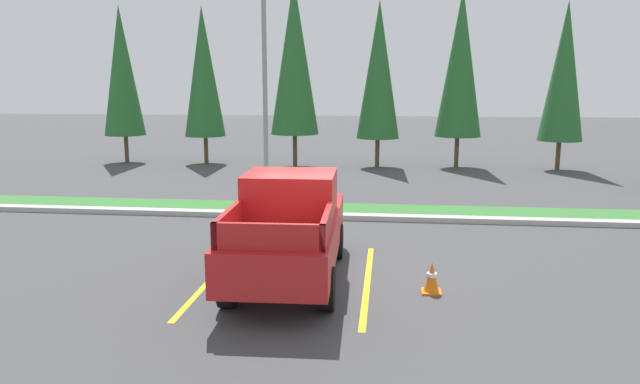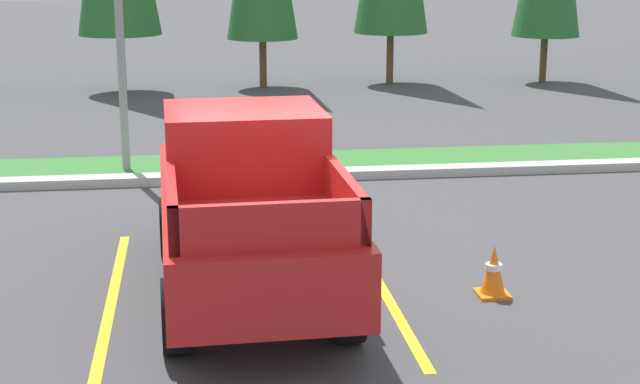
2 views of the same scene
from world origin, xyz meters
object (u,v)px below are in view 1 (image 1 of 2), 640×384
cypress_tree_center (294,57)px  cypress_tree_rightmost (460,63)px  cypress_tree_left_inner (203,72)px  cypress_tree_leftmost (122,71)px  pickup_truck_main (289,228)px  cypress_tree_far_right (564,72)px  traffic_cone (432,278)px  street_light (264,72)px  cypress_tree_right_inner (379,70)px

cypress_tree_center → cypress_tree_rightmost: (7.46, 0.55, -0.28)m
cypress_tree_center → cypress_tree_left_inner: bearing=172.7°
cypress_tree_leftmost → cypress_tree_rightmost: 15.93m
pickup_truck_main → cypress_tree_center: cypress_tree_center is taller
cypress_tree_left_inner → cypress_tree_rightmost: size_ratio=0.93×
cypress_tree_leftmost → cypress_tree_left_inner: cypress_tree_leftmost is taller
pickup_truck_main → cypress_tree_center: 16.62m
cypress_tree_leftmost → cypress_tree_far_right: cypress_tree_leftmost is taller
cypress_tree_left_inner → traffic_cone: bearing=-60.5°
pickup_truck_main → street_light: size_ratio=0.73×
cypress_tree_right_inner → traffic_cone: 17.28m
cypress_tree_leftmost → cypress_tree_right_inner: size_ratio=1.00×
pickup_truck_main → cypress_tree_rightmost: (5.04, 16.51, 3.68)m
pickup_truck_main → cypress_tree_leftmost: size_ratio=0.70×
pickup_truck_main → street_light: 7.08m
cypress_tree_right_inner → traffic_cone: size_ratio=12.52×
cypress_tree_right_inner → cypress_tree_far_right: bearing=-0.3°
street_light → cypress_tree_left_inner: 11.62m
cypress_tree_rightmost → cypress_tree_far_right: (4.42, -0.34, -0.39)m
cypress_tree_leftmost → cypress_tree_rightmost: (15.92, 0.05, 0.30)m
cypress_tree_far_right → cypress_tree_rightmost: bearing=175.6°
traffic_cone → cypress_tree_rightmost: bearing=82.3°
cypress_tree_left_inner → cypress_tree_right_inner: bearing=-2.2°
cypress_tree_left_inner → cypress_tree_center: 4.54m
cypress_tree_leftmost → pickup_truck_main: bearing=-56.5°
cypress_tree_rightmost → traffic_cone: cypress_tree_rightmost is taller
pickup_truck_main → cypress_tree_right_inner: size_ratio=0.70×
cypress_tree_right_inner → cypress_tree_rightmost: bearing=4.7°
cypress_tree_leftmost → traffic_cone: (13.64, -16.97, -4.13)m
street_light → cypress_tree_leftmost: cypress_tree_leftmost is taller
traffic_cone → cypress_tree_center: bearing=107.4°
pickup_truck_main → traffic_cone: (2.75, -0.51, -0.75)m
traffic_cone → cypress_tree_left_inner: bearing=119.5°
cypress_tree_left_inner → cypress_tree_right_inner: size_ratio=0.99×
cypress_tree_center → cypress_tree_right_inner: cypress_tree_center is taller
cypress_tree_center → street_light: bearing=-86.1°
pickup_truck_main → cypress_tree_rightmost: size_ratio=0.66×
cypress_tree_left_inner → cypress_tree_center: (4.46, -0.57, 0.62)m
street_light → cypress_tree_right_inner: 10.59m
cypress_tree_center → cypress_tree_far_right: bearing=1.0°
cypress_tree_leftmost → cypress_tree_center: cypress_tree_center is taller
cypress_tree_left_inner → cypress_tree_far_right: 16.34m
cypress_tree_right_inner → cypress_tree_rightmost: 3.67m
cypress_tree_rightmost → traffic_cone: bearing=-97.7°
cypress_tree_leftmost → cypress_tree_right_inner: bearing=-1.2°
traffic_cone → cypress_tree_right_inner: bearing=94.6°
cypress_tree_rightmost → street_light: bearing=-123.1°
street_light → cypress_tree_far_right: bearing=41.9°
cypress_tree_leftmost → cypress_tree_rightmost: bearing=0.2°
cypress_tree_center → cypress_tree_leftmost: bearing=176.6°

